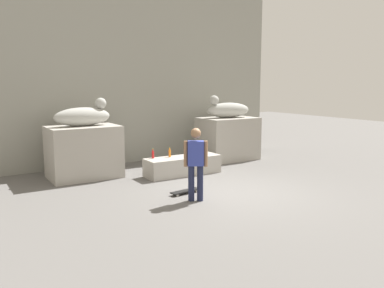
% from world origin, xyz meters
% --- Properties ---
extents(ground_plane, '(40.00, 40.00, 0.00)m').
position_xyz_m(ground_plane, '(0.00, 0.00, 0.00)').
color(ground_plane, '#605E5B').
extents(facade_wall, '(10.33, 0.60, 6.83)m').
position_xyz_m(facade_wall, '(0.00, 5.02, 3.42)').
color(facade_wall, gray).
rests_on(facade_wall, ground_plane).
extents(pedestal_left, '(1.92, 1.32, 1.47)m').
position_xyz_m(pedestal_left, '(-2.54, 3.39, 0.73)').
color(pedestal_left, '#A39E93').
rests_on(pedestal_left, ground_plane).
extents(pedestal_right, '(1.92, 1.32, 1.47)m').
position_xyz_m(pedestal_right, '(2.54, 3.39, 0.73)').
color(pedestal_right, '#A39E93').
rests_on(pedestal_right, ground_plane).
extents(statue_reclining_left, '(1.63, 0.66, 0.78)m').
position_xyz_m(statue_reclining_left, '(-2.50, 3.39, 1.75)').
color(statue_reclining_left, '#ABACA4').
rests_on(statue_reclining_left, pedestal_left).
extents(statue_reclining_right, '(1.66, 0.78, 0.78)m').
position_xyz_m(statue_reclining_right, '(2.50, 3.39, 1.75)').
color(statue_reclining_right, '#ABACA4').
rests_on(statue_reclining_right, pedestal_right).
extents(ledge_block, '(2.26, 0.72, 0.53)m').
position_xyz_m(ledge_block, '(0.00, 2.19, 0.27)').
color(ledge_block, '#A39E93').
rests_on(ledge_block, ground_plane).
extents(skater, '(0.47, 0.36, 1.67)m').
position_xyz_m(skater, '(-1.09, -0.22, 0.92)').
color(skater, '#1E233F').
rests_on(skater, ground_plane).
extents(skateboard, '(0.82, 0.31, 0.08)m').
position_xyz_m(skateboard, '(-0.99, 0.41, 0.06)').
color(skateboard, black).
rests_on(skateboard, ground_plane).
extents(bottle_orange, '(0.07, 0.07, 0.28)m').
position_xyz_m(bottle_orange, '(-0.34, 2.36, 0.64)').
color(bottle_orange, orange).
rests_on(bottle_orange, ledge_block).
extents(bottle_brown, '(0.07, 0.07, 0.30)m').
position_xyz_m(bottle_brown, '(0.72, 2.33, 0.65)').
color(bottle_brown, '#593314').
rests_on(bottle_brown, ledge_block).
extents(bottle_red, '(0.07, 0.07, 0.27)m').
position_xyz_m(bottle_red, '(-0.85, 2.43, 0.64)').
color(bottle_red, red).
rests_on(bottle_red, ledge_block).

